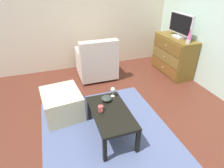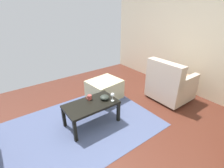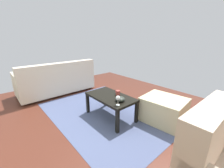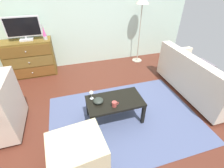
# 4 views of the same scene
# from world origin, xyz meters

# --- Properties ---
(ground_plane) EXTENTS (5.65, 4.94, 0.05)m
(ground_plane) POSITION_xyz_m (0.00, 0.00, -0.03)
(ground_plane) COLOR #52261B
(wall_accent_rear) EXTENTS (5.65, 0.12, 2.66)m
(wall_accent_rear) POSITION_xyz_m (0.00, 2.23, 1.33)
(wall_accent_rear) COLOR silver
(wall_accent_rear) RESTS_ON ground_plane
(area_rug) EXTENTS (2.60, 1.90, 0.01)m
(area_rug) POSITION_xyz_m (0.20, -0.20, 0.00)
(area_rug) COLOR #4A557A
(area_rug) RESTS_ON ground_plane
(dresser) EXTENTS (1.11, 0.49, 0.88)m
(dresser) POSITION_xyz_m (-1.49, 1.92, 0.44)
(dresser) COLOR brown
(dresser) RESTS_ON ground_plane
(tv) EXTENTS (0.74, 0.18, 0.52)m
(tv) POSITION_xyz_m (-1.44, 1.94, 1.15)
(tv) COLOR silver
(tv) RESTS_ON dresser
(lava_lamp) EXTENTS (0.09, 0.09, 0.33)m
(lava_lamp) POSITION_xyz_m (-1.03, 1.88, 1.02)
(lava_lamp) COLOR #B7B7BC
(lava_lamp) RESTS_ON dresser
(coffee_table) EXTENTS (0.92, 0.51, 0.43)m
(coffee_table) POSITION_xyz_m (0.03, -0.15, 0.37)
(coffee_table) COLOR black
(coffee_table) RESTS_ON ground_plane
(wine_glass) EXTENTS (0.07, 0.07, 0.16)m
(wine_glass) POSITION_xyz_m (-0.33, -0.00, 0.55)
(wine_glass) COLOR silver
(wine_glass) RESTS_ON coffee_table
(mug) EXTENTS (0.11, 0.08, 0.09)m
(mug) POSITION_xyz_m (-0.02, -0.28, 0.47)
(mug) COLOR #A8413C
(mug) RESTS_ON coffee_table
(bowl_decorative) EXTENTS (0.16, 0.16, 0.07)m
(bowl_decorative) POSITION_xyz_m (-0.24, -0.13, 0.47)
(bowl_decorative) COLOR #292F29
(bowl_decorative) RESTS_ON coffee_table
(couch_large) EXTENTS (0.85, 1.88, 0.85)m
(couch_large) POSITION_xyz_m (1.92, 0.12, 0.34)
(couch_large) COLOR #332319
(couch_large) RESTS_ON ground_plane
(ottoman) EXTENTS (0.76, 0.67, 0.44)m
(ottoman) POSITION_xyz_m (-0.68, -0.78, 0.22)
(ottoman) COLOR #C5BD92
(ottoman) RESTS_ON ground_plane
(standing_lamp) EXTENTS (0.32, 0.32, 1.72)m
(standing_lamp) POSITION_xyz_m (1.36, 1.87, 1.47)
(standing_lamp) COLOR #A59E8C
(standing_lamp) RESTS_ON ground_plane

